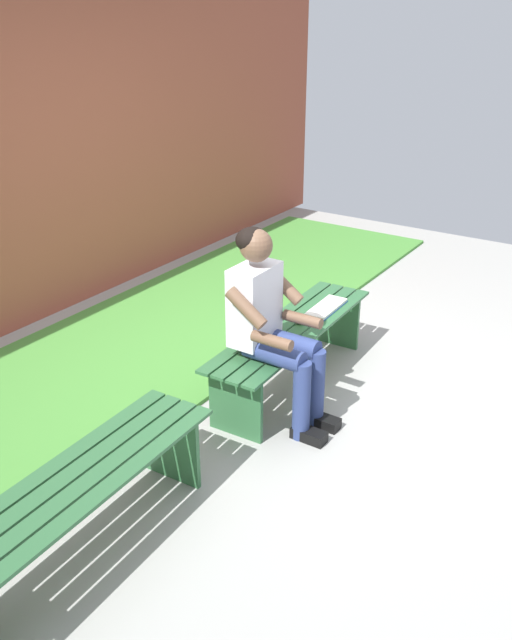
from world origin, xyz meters
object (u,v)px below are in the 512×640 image
Objects in this scene: bench_far at (81,496)px; book_open at (326,308)px; bench_near at (292,340)px; apple at (300,319)px; person_seated at (271,321)px.

bench_far is 3.83× the size of book_open.
bench_near is 23.10× the size of apple.
apple is at bearing 163.52° from bench_near.
person_seated is at bearing 9.21° from apple.
bench_near is at bearing -167.08° from person_seated.
bench_near is at bearing -16.48° from apple.
person_seated reaches higher than bench_far.
apple is at bearing -8.48° from book_open.
bench_near is 1.94m from bench_far.
person_seated is at bearing 0.94° from book_open.
bench_near and bench_far have the same top height.
person_seated is (0.44, 0.10, 0.35)m from bench_near.
person_seated is 0.55m from apple.
book_open reaches higher than bench_far.
apple is (-0.06, 0.02, 0.15)m from bench_near.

